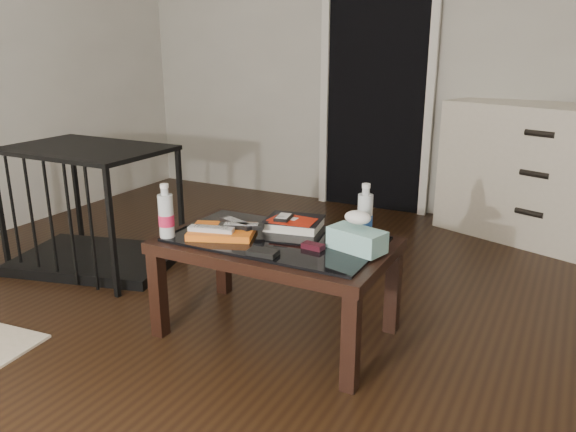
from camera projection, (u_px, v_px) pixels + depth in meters
name	position (u px, v px, depth m)	size (l,w,h in m)	color
ground	(262.00, 368.00, 2.30)	(5.00, 5.00, 0.00)	black
doorway	(377.00, 77.00, 4.26)	(0.90, 0.08, 2.07)	black
coffee_table	(276.00, 252.00, 2.46)	(1.00, 0.60, 0.46)	black
dresser	(537.00, 174.00, 3.69)	(1.30, 0.88, 0.90)	beige
pet_crate	(94.00, 228.00, 3.31)	(1.02, 0.81, 0.71)	black
magazines	(222.00, 232.00, 2.48)	(0.28, 0.21, 0.03)	orange
remote_silver	(211.00, 229.00, 2.43)	(0.20, 0.05, 0.02)	#B4B3B8
remote_black_front	(241.00, 226.00, 2.47)	(0.20, 0.05, 0.02)	black
remote_black_back	(237.00, 223.00, 2.51)	(0.20, 0.05, 0.02)	black
textbook	(294.00, 223.00, 2.57)	(0.25, 0.20, 0.05)	black
dvd_mailers	(292.00, 219.00, 2.54)	(0.19, 0.14, 0.01)	#AB1D0B
ipod	(284.00, 217.00, 2.53)	(0.06, 0.10, 0.02)	black
flip_phone	(313.00, 246.00, 2.31)	(0.09, 0.05, 0.02)	black
wallet	(263.00, 252.00, 2.25)	(0.12, 0.07, 0.02)	black
water_bottle_left	(166.00, 211.00, 2.43)	(0.07, 0.07, 0.24)	#B5BEC1
water_bottle_right	(365.00, 210.00, 2.43)	(0.07, 0.07, 0.24)	silver
tissue_box	(357.00, 240.00, 2.29)	(0.23, 0.12, 0.09)	teal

